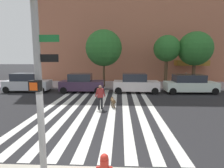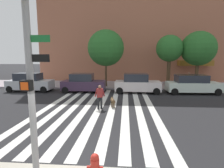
# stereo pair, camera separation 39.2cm
# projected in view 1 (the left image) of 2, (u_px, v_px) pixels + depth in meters

# --- Properties ---
(ground_plane) EXTENTS (160.00, 160.00, 0.00)m
(ground_plane) POSITION_uv_depth(u_px,v_px,m) (100.00, 107.00, 12.57)
(ground_plane) COLOR #232326
(sidewalk_far) EXTENTS (80.00, 6.00, 0.15)m
(sidewalk_far) POSITION_uv_depth(u_px,v_px,m) (109.00, 85.00, 22.53)
(sidewalk_far) COLOR #9D9198
(sidewalk_far) RESTS_ON ground_plane
(crosswalk_stripes) EXTENTS (7.65, 13.58, 0.01)m
(crosswalk_stripes) POSITION_uv_depth(u_px,v_px,m) (100.00, 107.00, 12.57)
(crosswalk_stripes) COLOR silver
(crosswalk_stripes) RESTS_ON ground_plane
(apartment_block) EXTENTS (34.94, 14.56, 23.91)m
(apartment_block) POSITION_uv_depth(u_px,v_px,m) (153.00, 6.00, 29.94)
(apartment_block) COLOR #A46248
(apartment_block) RESTS_ON ground_plane
(traffic_light_pole) EXTENTS (0.74, 0.46, 5.80)m
(traffic_light_pole) POSITION_uv_depth(u_px,v_px,m) (36.00, 55.00, 4.60)
(traffic_light_pole) COLOR gray
(traffic_light_pole) RESTS_ON sidewalk_near
(fire_hydrant) EXTENTS (0.44, 0.32, 0.76)m
(fire_hydrant) POSITION_uv_depth(u_px,v_px,m) (104.00, 168.00, 4.85)
(fire_hydrant) COLOR red
(fire_hydrant) RESTS_ON sidewalk_near
(parked_car_near_curb) EXTENTS (4.49, 1.91, 1.89)m
(parked_car_near_curb) POSITION_uv_depth(u_px,v_px,m) (27.00, 83.00, 18.27)
(parked_car_near_curb) COLOR silver
(parked_car_near_curb) RESTS_ON ground_plane
(parked_car_behind_first) EXTENTS (4.32, 2.08, 1.88)m
(parked_car_behind_first) POSITION_uv_depth(u_px,v_px,m) (82.00, 83.00, 18.01)
(parked_car_behind_first) COLOR #3C2842
(parked_car_behind_first) RESTS_ON ground_plane
(parked_car_third_in_line) EXTENTS (4.45, 1.97, 1.90)m
(parked_car_third_in_line) POSITION_uv_depth(u_px,v_px,m) (136.00, 84.00, 17.76)
(parked_car_third_in_line) COLOR silver
(parked_car_third_in_line) RESTS_ON ground_plane
(parked_car_fourth_in_line) EXTENTS (4.95, 2.04, 1.82)m
(parked_car_fourth_in_line) POSITION_uv_depth(u_px,v_px,m) (190.00, 84.00, 17.52)
(parked_car_fourth_in_line) COLOR silver
(parked_car_fourth_in_line) RESTS_ON ground_plane
(street_tree_nearest) EXTENTS (4.09, 4.09, 6.42)m
(street_tree_nearest) POSITION_uv_depth(u_px,v_px,m) (104.00, 48.00, 20.21)
(street_tree_nearest) COLOR #4C3823
(street_tree_nearest) RESTS_ON sidewalk_far
(street_tree_middle) EXTENTS (3.01, 3.01, 5.85)m
(street_tree_middle) POSITION_uv_depth(u_px,v_px,m) (167.00, 49.00, 20.50)
(street_tree_middle) COLOR #4C3823
(street_tree_middle) RESTS_ON sidewalk_far
(street_tree_further) EXTENTS (3.82, 3.82, 6.22)m
(street_tree_further) POSITION_uv_depth(u_px,v_px,m) (195.00, 49.00, 20.26)
(street_tree_further) COLOR #4C3823
(street_tree_further) RESTS_ON sidewalk_far
(pedestrian_dog_walker) EXTENTS (0.71, 0.32, 1.64)m
(pedestrian_dog_walker) POSITION_uv_depth(u_px,v_px,m) (100.00, 96.00, 12.01)
(pedestrian_dog_walker) COLOR black
(pedestrian_dog_walker) RESTS_ON ground_plane
(dog_on_leash) EXTENTS (0.41, 1.06, 0.65)m
(dog_on_leash) POSITION_uv_depth(u_px,v_px,m) (113.00, 101.00, 12.63)
(dog_on_leash) COLOR brown
(dog_on_leash) RESTS_ON ground_plane
(pedestrian_bystander) EXTENTS (0.26, 0.71, 1.64)m
(pedestrian_bystander) POSITION_uv_depth(u_px,v_px,m) (186.00, 78.00, 20.79)
(pedestrian_bystander) COLOR #6B6051
(pedestrian_bystander) RESTS_ON sidewalk_far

